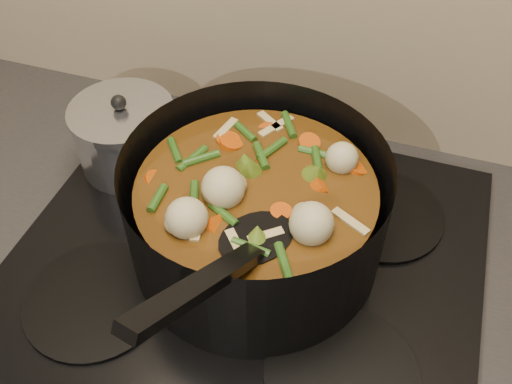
% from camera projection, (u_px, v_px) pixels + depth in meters
% --- Properties ---
extents(stovetop, '(0.62, 0.54, 0.03)m').
position_uv_depth(stovetop, '(247.00, 259.00, 0.78)').
color(stovetop, black).
rests_on(stovetop, counter).
extents(stockpot, '(0.43, 0.50, 0.24)m').
position_uv_depth(stockpot, '(256.00, 214.00, 0.73)').
color(stockpot, black).
rests_on(stockpot, stovetop).
extents(saucepan, '(0.16, 0.16, 0.13)m').
position_uv_depth(saucepan, '(126.00, 136.00, 0.87)').
color(saucepan, silver).
rests_on(saucepan, stovetop).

